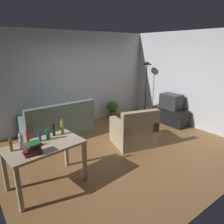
% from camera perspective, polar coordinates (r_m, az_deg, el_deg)
% --- Properties ---
extents(ground_plane, '(5.20, 4.40, 0.02)m').
position_cam_1_polar(ground_plane, '(4.93, 2.61, -10.08)').
color(ground_plane, olive).
extents(wall_rear, '(5.20, 0.10, 2.70)m').
position_cam_1_polar(wall_rear, '(6.29, -10.23, 8.79)').
color(wall_rear, silver).
rests_on(wall_rear, ground_plane).
extents(wall_right, '(0.10, 4.40, 2.70)m').
position_cam_1_polar(wall_right, '(6.43, 21.16, 8.09)').
color(wall_right, silver).
rests_on(wall_right, ground_plane).
extents(couch, '(1.80, 0.84, 0.92)m').
position_cam_1_polar(couch, '(5.67, -14.39, -3.36)').
color(couch, slate).
rests_on(couch, ground_plane).
extents(tv_stand, '(0.44, 1.10, 0.48)m').
position_cam_1_polar(tv_stand, '(6.62, 15.53, -1.04)').
color(tv_stand, black).
rests_on(tv_stand, ground_plane).
extents(tv, '(0.41, 0.60, 0.44)m').
position_cam_1_polar(tv, '(6.50, 15.88, 2.82)').
color(tv, '#2D2D33').
rests_on(tv, tv_stand).
extents(torchiere_lamp, '(0.32, 0.32, 1.81)m').
position_cam_1_polar(torchiere_lamp, '(7.04, 9.44, 10.25)').
color(torchiere_lamp, black).
rests_on(torchiere_lamp, ground_plane).
extents(desk, '(1.27, 0.82, 0.76)m').
position_cam_1_polar(desk, '(3.62, -17.91, -9.99)').
color(desk, '#C6B28E').
rests_on(desk, ground_plane).
extents(potted_plant, '(0.36, 0.36, 0.57)m').
position_cam_1_polar(potted_plant, '(6.87, 0.17, 1.09)').
color(potted_plant, brown).
rests_on(potted_plant, ground_plane).
extents(armchair, '(1.09, 1.05, 0.92)m').
position_cam_1_polar(armchair, '(5.02, 6.08, -5.45)').
color(armchair, tan).
rests_on(armchair, ground_plane).
extents(bottle_amber, '(0.05, 0.05, 0.23)m').
position_cam_1_polar(bottle_amber, '(3.51, -25.94, -8.14)').
color(bottle_amber, '#9E6019').
rests_on(bottle_amber, desk).
extents(bottle_clear, '(0.07, 0.07, 0.27)m').
position_cam_1_polar(bottle_clear, '(3.53, -23.58, -7.25)').
color(bottle_clear, silver).
rests_on(bottle_clear, desk).
extents(bottle_red, '(0.05, 0.05, 0.25)m').
position_cam_1_polar(bottle_red, '(3.67, -22.09, -6.32)').
color(bottle_red, '#AD2323').
rests_on(bottle_red, desk).
extents(bottle_blue, '(0.05, 0.05, 0.21)m').
position_cam_1_polar(bottle_blue, '(3.68, -19.15, -6.29)').
color(bottle_blue, '#2347A3').
rests_on(bottle_blue, desk).
extents(bottle_green, '(0.07, 0.07, 0.23)m').
position_cam_1_polar(bottle_green, '(3.70, -17.10, -5.78)').
color(bottle_green, '#1E722D').
rests_on(bottle_green, desk).
extents(bottle_dark, '(0.05, 0.05, 0.24)m').
position_cam_1_polar(bottle_dark, '(3.82, -15.68, -4.82)').
color(bottle_dark, black).
rests_on(bottle_dark, desk).
extents(bottle_squat, '(0.06, 0.06, 0.28)m').
position_cam_1_polar(bottle_squat, '(3.86, -13.43, -4.07)').
color(bottle_squat, '#BCB24C').
rests_on(bottle_squat, desk).
extents(book_stack, '(0.28, 0.22, 0.17)m').
position_cam_1_polar(book_stack, '(3.31, -20.85, -9.37)').
color(book_stack, maroon).
rests_on(book_stack, desk).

